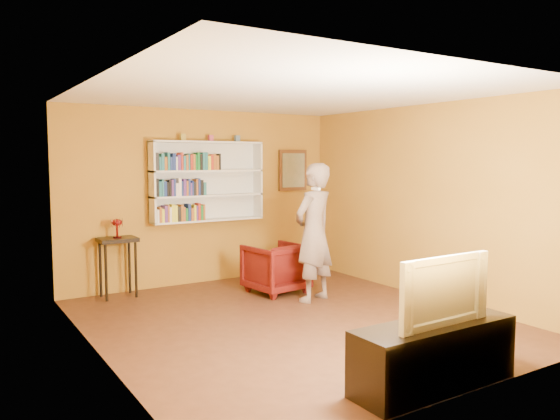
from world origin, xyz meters
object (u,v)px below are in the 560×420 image
object	(u,v)px
ruby_lustre	(117,224)
television	(436,289)
armchair	(276,268)
bookshelf	(206,182)
console_table	(118,248)
person	(314,232)
tv_cabinet	(434,355)

from	to	relation	value
ruby_lustre	television	bearing A→B (deg)	-72.69
television	armchair	bearing A→B (deg)	78.83
bookshelf	console_table	world-z (taller)	bookshelf
console_table	person	distance (m)	2.76
armchair	person	xyz separation A→B (m)	(0.19, -0.67, 0.58)
armchair	tv_cabinet	xyz separation A→B (m)	(-0.62, -3.55, -0.08)
bookshelf	person	distance (m)	2.05
bookshelf	console_table	bearing A→B (deg)	-173.66
armchair	television	world-z (taller)	television
console_table	person	size ratio (longest dim) A/B	0.45
television	tv_cabinet	bearing A→B (deg)	-1.24
bookshelf	person	size ratio (longest dim) A/B	0.95
armchair	tv_cabinet	world-z (taller)	armchair
ruby_lustre	tv_cabinet	size ratio (longest dim) A/B	0.17
armchair	person	size ratio (longest dim) A/B	0.42
armchair	console_table	bearing A→B (deg)	-31.69
armchair	television	size ratio (longest dim) A/B	0.78
console_table	ruby_lustre	world-z (taller)	ruby_lustre
television	console_table	bearing A→B (deg)	106.07
tv_cabinet	television	distance (m)	0.57
armchair	ruby_lustre	bearing A→B (deg)	-31.69
bookshelf	console_table	distance (m)	1.70
console_table	ruby_lustre	size ratio (longest dim) A/B	3.18
bookshelf	console_table	size ratio (longest dim) A/B	2.13
ruby_lustre	person	size ratio (longest dim) A/B	0.14
person	television	xyz separation A→B (m)	(-0.81, -2.88, -0.09)
bookshelf	television	size ratio (longest dim) A/B	1.77
console_table	ruby_lustre	bearing A→B (deg)	180.00
person	tv_cabinet	distance (m)	3.06
ruby_lustre	person	world-z (taller)	person
ruby_lustre	armchair	distance (m)	2.34
ruby_lustre	armchair	xyz separation A→B (m)	(2.02, -0.95, -0.67)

